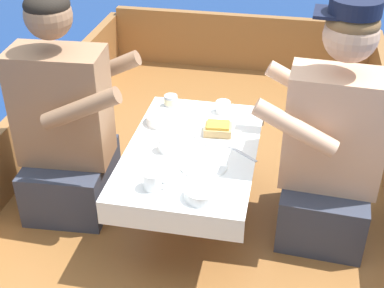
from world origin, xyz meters
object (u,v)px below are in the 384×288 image
Objects in this scene: person_port at (66,129)px; tin_can at (171,101)px; sandwich at (218,129)px; coffee_cup_starboard at (153,180)px; person_starboard at (331,148)px; coffee_cup_port at (223,107)px; coffee_cup_center at (166,144)px.

person_port reaches higher than tin_can.
person_port is at bearing -139.82° from tin_can.
sandwich is 0.47m from coffee_cup_starboard.
person_starboard reaches higher than sandwich.
coffee_cup_port is (-0.49, 0.29, -0.01)m from person_starboard.
coffee_cup_center is 1.46× the size of tin_can.
sandwich is 1.30× the size of coffee_cup_center.
tin_can reaches higher than coffee_cup_port.
person_port is 0.74m from coffee_cup_port.
coffee_cup_starboard reaches higher than sandwich.
person_port is 0.97× the size of person_starboard.
person_port is at bearing -153.65° from coffee_cup_port.
coffee_cup_starboard is (0.48, -0.32, 0.02)m from person_port.
person_port is 10.46× the size of coffee_cup_center.
coffee_cup_starboard reaches higher than tin_can.
person_port is at bearing -170.57° from sandwich.
person_starboard reaches higher than coffee_cup_port.
coffee_cup_starboard is 1.05× the size of coffee_cup_center.
tin_can is (-0.08, 0.66, -0.01)m from coffee_cup_starboard.
person_starboard is 15.71× the size of tin_can.
coffee_cup_starboard is 0.66m from tin_can.
sandwich reaches higher than coffee_cup_port.
person_port is 0.52m from tin_can.
person_starboard reaches higher than person_port.
person_port is 0.68m from sandwich.
coffee_cup_port is 0.42m from coffee_cup_center.
coffee_cup_port is 1.46× the size of tin_can.
coffee_cup_starboard is (-0.18, -0.65, 0.01)m from coffee_cup_port.
coffee_cup_center is (-0.01, 0.26, -0.00)m from coffee_cup_starboard.
person_starboard is at bearing -8.18° from sandwich.
coffee_cup_center reaches higher than tin_can.
tin_can is at bearing 100.55° from coffee_cup_center.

